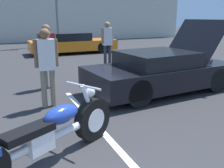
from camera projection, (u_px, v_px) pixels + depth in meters
The scene contains 8 objects.
parking_stripe_middle at pixel (110, 140), 4.15m from camera, with size 0.12×5.73×0.01m, color white.
far_building at pixel (2, 12), 20.32m from camera, with size 32.00×4.20×4.40m.
motorcycle at pixel (46, 136), 3.36m from camera, with size 2.32×1.38×0.99m.
show_car_hood_open at pixel (161, 71), 6.77m from camera, with size 4.21×2.14×1.91m.
parked_car_right_row at pixel (72, 43), 13.90m from camera, with size 4.74×1.75×1.13m.
spectator_near_motorcycle at pixel (107, 40), 10.02m from camera, with size 0.52×0.23×1.79m.
spectator_by_show_car at pixel (47, 61), 5.44m from camera, with size 0.52×0.23×1.75m.
spectator_midground at pixel (47, 51), 6.95m from camera, with size 0.52×0.23×1.78m.
Camera 1 is at (-0.20, -0.97, 1.98)m, focal length 40.00 mm.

